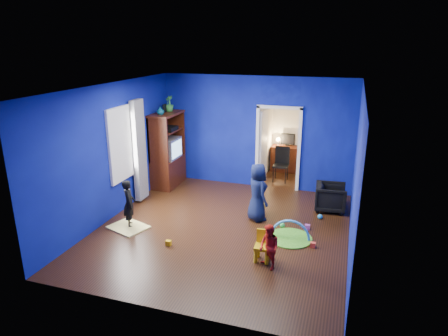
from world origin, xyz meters
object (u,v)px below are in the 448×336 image
(kid_chair, at_px, (263,248))
(toddler_red, at_px, (269,247))
(child_navy, at_px, (257,192))
(tv_armoire, at_px, (167,150))
(folding_chair, at_px, (281,165))
(child_black, at_px, (129,203))
(hopper_ball, at_px, (257,207))
(crt_tv, at_px, (169,148))
(armchair, at_px, (331,197))
(study_desk, at_px, (286,159))
(vase, at_px, (160,111))
(play_mat, at_px, (290,238))

(kid_chair, bearing_deg, toddler_red, -56.17)
(toddler_red, bearing_deg, child_navy, 151.53)
(tv_armoire, relative_size, folding_chair, 2.13)
(toddler_red, height_order, folding_chair, folding_chair)
(child_black, xyz_separation_m, hopper_ball, (2.41, 1.39, -0.33))
(crt_tv, distance_m, hopper_ball, 3.05)
(tv_armoire, height_order, folding_chair, tv_armoire)
(armchair, relative_size, hopper_ball, 1.91)
(child_black, xyz_separation_m, child_navy, (2.46, 1.14, 0.12))
(child_black, height_order, kid_chair, child_black)
(study_desk, distance_m, folding_chair, 0.96)
(hopper_ball, height_order, study_desk, study_desk)
(vase, xyz_separation_m, tv_armoire, (0.00, 0.30, -1.08))
(child_navy, distance_m, toddler_red, 1.97)
(toddler_red, distance_m, hopper_ball, 2.22)
(child_black, distance_m, study_desk, 5.34)
(armchair, xyz_separation_m, crt_tv, (-4.22, 0.40, 0.71))
(armchair, xyz_separation_m, folding_chair, (-1.44, 1.61, 0.15))
(vase, distance_m, crt_tv, 1.08)
(child_black, bearing_deg, folding_chair, -66.78)
(kid_chair, height_order, study_desk, study_desk)
(armchair, relative_size, vase, 3.39)
(armchair, distance_m, play_mat, 1.83)
(armchair, xyz_separation_m, hopper_ball, (-1.53, -0.75, -0.13))
(toddler_red, distance_m, crt_tv, 4.73)
(armchair, xyz_separation_m, kid_chair, (-0.99, -2.65, -0.06))
(play_mat, height_order, folding_chair, folding_chair)
(vase, relative_size, hopper_ball, 0.57)
(child_black, relative_size, study_desk, 1.16)
(study_desk, bearing_deg, play_mat, -79.49)
(child_black, xyz_separation_m, vase, (-0.32, 2.25, 1.55))
(toddler_red, distance_m, kid_chair, 0.29)
(crt_tv, bearing_deg, hopper_ball, -23.34)
(vase, distance_m, play_mat, 4.52)
(crt_tv, xyz_separation_m, hopper_ball, (2.69, -1.16, -0.84))
(vase, xyz_separation_m, study_desk, (2.82, 2.47, -1.69))
(hopper_ball, relative_size, kid_chair, 0.71)
(child_navy, bearing_deg, play_mat, -168.73)
(armchair, bearing_deg, hopper_ball, 111.65)
(tv_armoire, bearing_deg, vase, -90.00)
(armchair, bearing_deg, play_mat, 154.22)
(vase, height_order, study_desk, vase)
(toddler_red, distance_m, vase, 4.82)
(crt_tv, xyz_separation_m, folding_chair, (2.78, 1.21, -0.56))
(child_black, distance_m, folding_chair, 4.51)
(armchair, distance_m, vase, 4.61)
(kid_chair, bearing_deg, play_mat, 67.64)
(child_black, height_order, folding_chair, child_black)
(child_navy, height_order, kid_chair, child_navy)
(toddler_red, bearing_deg, play_mat, 123.12)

